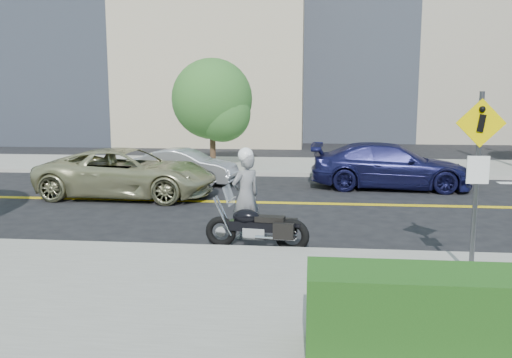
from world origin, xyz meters
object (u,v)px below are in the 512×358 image
Objects in this scene: pedestrian_sign at (478,166)px; suv at (128,173)px; parked_car_blue at (390,166)px; motorcycle at (257,217)px; motorcyclist at (246,193)px; parked_car_silver at (185,167)px.

suv is at bearing 140.34° from pedestrian_sign.
pedestrian_sign is 0.58× the size of parked_car_blue.
motorcycle is 0.39× the size of suv.
motorcyclist is 7.49m from parked_car_silver.
parked_car_blue reaches higher than motorcycle.
motorcyclist is at bearing -133.84° from suv.
pedestrian_sign is 11.76m from parked_car_silver.
parked_car_silver is (-2.96, 6.87, -0.38)m from motorcyclist.
suv is 1.03× the size of parked_car_blue.
motorcyclist reaches higher than motorcycle.
suv is 1.45× the size of parked_car_silver.
pedestrian_sign is 1.52× the size of motorcyclist.
suv reaches higher than parked_car_silver.
pedestrian_sign is at bearing -176.64° from parked_car_blue.
motorcycle is at bearing 72.82° from motorcyclist.
motorcyclist is at bearing 119.91° from motorcycle.
suv is at bearing -86.52° from motorcyclist.
suv is at bearing 109.08° from parked_car_blue.
pedestrian_sign reaches higher than suv.
suv is 2.80m from parked_car_silver.
pedestrian_sign is 0.82× the size of parked_car_silver.
motorcyclist reaches higher than suv.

